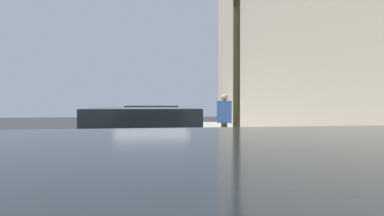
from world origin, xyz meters
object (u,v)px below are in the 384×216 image
at_px(pedestrian_blue_coat, 224,119).
at_px(traffic_light_pole, 236,30).
at_px(parked_car_black, 143,153).
at_px(parked_car_green, 150,128).

bearing_deg(pedestrian_blue_coat, traffic_light_pole, 169.62).
bearing_deg(pedestrian_blue_coat, parked_car_black, 153.15).
distance_m(parked_car_black, traffic_light_pole, 2.62).
xyz_separation_m(parked_car_black, traffic_light_pole, (-0.03, -1.58, 2.09)).
distance_m(parked_car_green, traffic_light_pole, 6.35).
bearing_deg(parked_car_green, traffic_light_pole, -165.88).
height_order(pedestrian_blue_coat, traffic_light_pole, traffic_light_pole).
height_order(parked_car_green, pedestrian_blue_coat, pedestrian_blue_coat).
bearing_deg(traffic_light_pole, parked_car_black, 88.87).
bearing_deg(parked_car_green, parked_car_black, 178.88).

